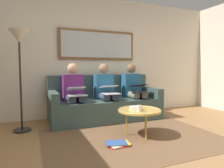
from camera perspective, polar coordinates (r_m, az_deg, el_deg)
The scene contains 16 objects.
ground_plane at distance 2.46m, azimuth 16.42°, elevation -21.91°, with size 6.00×5.20×0.10m, color olive.
wall_rear at distance 4.54m, azimuth -4.36°, elevation 7.75°, with size 6.00×0.12×2.60m, color beige.
area_rug at distance 3.09m, azimuth 6.20°, elevation -15.07°, with size 2.60×1.80×0.01m, color brown.
couch at distance 4.14m, azimuth -2.21°, elevation -5.65°, with size 2.20×0.90×0.90m.
framed_mirror at distance 4.47m, azimuth -4.00°, elevation 11.02°, with size 1.71×0.05×0.64m.
coffee_table at distance 3.09m, azimuth 7.83°, elevation -7.52°, with size 0.65×0.65×0.42m.
cup at distance 2.96m, azimuth 7.71°, elevation -6.90°, with size 0.07×0.07×0.09m, color silver.
bowl at distance 3.09m, azimuth 6.54°, elevation -6.81°, with size 0.17×0.17×0.05m, color beige.
person_left at distance 4.30m, azimuth 6.14°, elevation -1.30°, with size 0.38×0.58×1.14m.
laptop_black at distance 4.09m, azimuth 7.74°, elevation -1.27°, with size 0.34×0.37×0.16m.
person_middle at distance 4.03m, azimuth -1.88°, elevation -1.65°, with size 0.38×0.58×1.14m.
laptop_white at distance 3.81m, azimuth -0.62°, elevation -1.61°, with size 0.31×0.38×0.16m.
person_right at distance 3.86m, azimuth -10.83°, elevation -2.00°, with size 0.38×0.58×1.14m.
laptop_silver at distance 3.62m, azimuth -10.07°, elevation -2.16°, with size 0.32×0.34×0.15m.
magazine_stack at distance 2.80m, azimuth 1.76°, elevation -16.71°, with size 0.36×0.27×0.04m.
standing_lamp at distance 3.58m, azimuth -24.98°, elevation 9.40°, with size 0.32×0.32×1.66m.
Camera 1 is at (1.40, 1.71, 1.03)m, focal length 32.00 mm.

